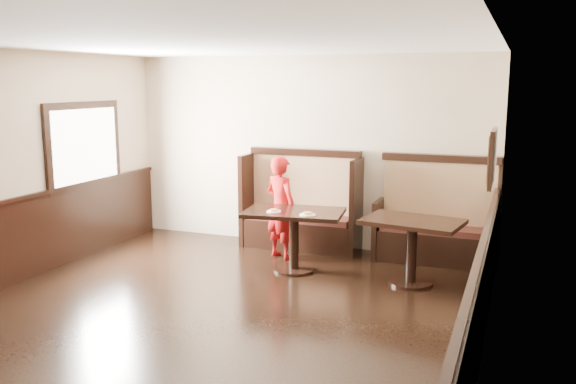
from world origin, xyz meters
The scene contains 9 objects.
ground centered at (0.00, 0.00, 0.00)m, with size 7.00×7.00×0.00m, color black.
room_shell centered at (-0.30, 0.28, 0.67)m, with size 7.00×7.00×7.00m.
booth_main centered at (0.00, 3.30, 0.53)m, with size 1.75×0.72×1.45m.
booth_neighbor centered at (1.95, 3.29, 0.48)m, with size 1.65×0.72×1.45m.
table_main centered at (0.29, 2.19, 0.61)m, with size 1.34×0.94×0.79m.
table_neighbor centered at (1.80, 2.21, 0.60)m, with size 1.25×0.93×0.80m.
child centered at (-0.08, 2.68, 0.71)m, with size 0.52×0.34×1.43m, color #AA1212.
pizza_plate_left centered at (0.08, 2.03, 0.81)m, with size 0.19×0.19×0.03m.
pizza_plate_right centered at (0.54, 2.00, 0.81)m, with size 0.20×0.20×0.04m.
Camera 1 is at (2.97, -4.94, 2.42)m, focal length 38.00 mm.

